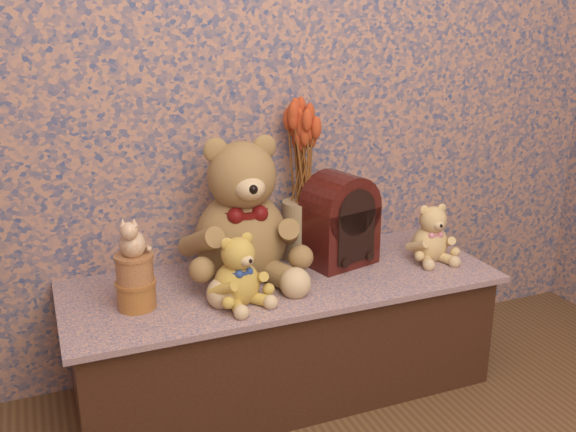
% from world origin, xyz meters
% --- Properties ---
extents(display_shelf, '(1.47, 0.56, 0.42)m').
position_xyz_m(display_shelf, '(0.00, 1.23, 0.21)').
color(display_shelf, '#3B4479').
rests_on(display_shelf, ground).
extents(teddy_large, '(0.44, 0.52, 0.52)m').
position_xyz_m(teddy_large, '(-0.12, 1.31, 0.68)').
color(teddy_large, olive).
rests_on(teddy_large, display_shelf).
extents(teddy_medium, '(0.25, 0.28, 0.24)m').
position_xyz_m(teddy_medium, '(-0.20, 1.11, 0.54)').
color(teddy_medium, '#BE8B35').
rests_on(teddy_medium, display_shelf).
extents(teddy_small, '(0.20, 0.23, 0.23)m').
position_xyz_m(teddy_small, '(0.57, 1.20, 0.54)').
color(teddy_small, '#DFB26A').
rests_on(teddy_small, display_shelf).
extents(cathedral_radio, '(0.28, 0.23, 0.33)m').
position_xyz_m(cathedral_radio, '(0.24, 1.29, 0.59)').
color(cathedral_radio, '#380F0A').
rests_on(cathedral_radio, display_shelf).
extents(ceramic_vase, '(0.15, 0.15, 0.22)m').
position_xyz_m(ceramic_vase, '(0.13, 1.38, 0.53)').
color(ceramic_vase, tan).
rests_on(ceramic_vase, display_shelf).
extents(dried_stalks, '(0.27, 0.27, 0.40)m').
position_xyz_m(dried_stalks, '(0.13, 1.38, 0.84)').
color(dried_stalks, '#C7441F').
rests_on(dried_stalks, ceramic_vase).
extents(biscuit_tin_lower, '(0.13, 0.13, 0.09)m').
position_xyz_m(biscuit_tin_lower, '(-0.50, 1.19, 0.47)').
color(biscuit_tin_lower, gold).
rests_on(biscuit_tin_lower, display_shelf).
extents(biscuit_tin_upper, '(0.12, 0.12, 0.09)m').
position_xyz_m(biscuit_tin_upper, '(-0.50, 1.19, 0.55)').
color(biscuit_tin_upper, tan).
rests_on(biscuit_tin_upper, biscuit_tin_lower).
extents(cat_figurine, '(0.12, 0.13, 0.13)m').
position_xyz_m(cat_figurine, '(-0.50, 1.19, 0.66)').
color(cat_figurine, silver).
rests_on(cat_figurine, biscuit_tin_upper).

